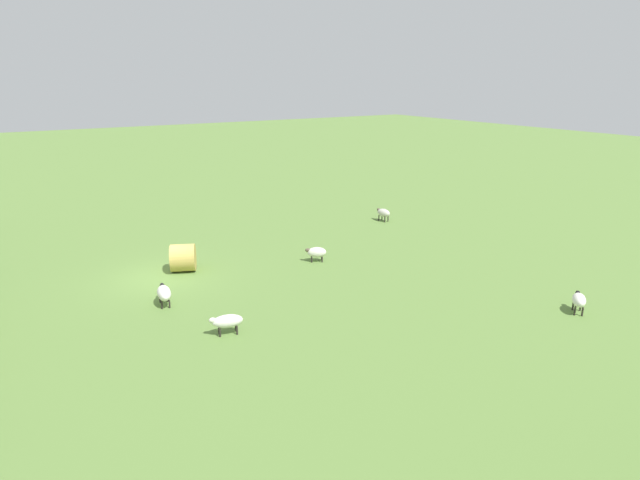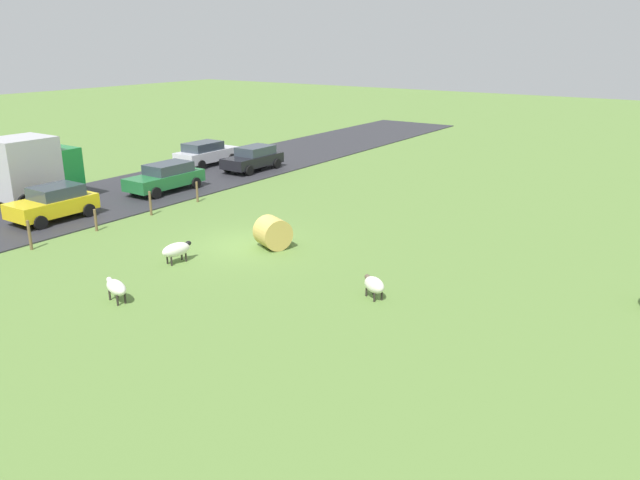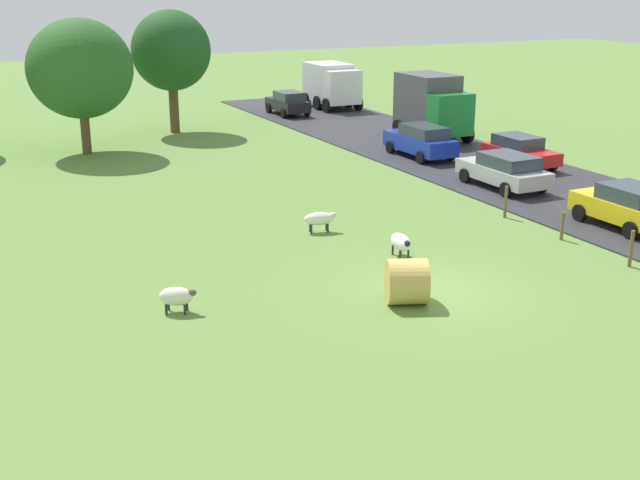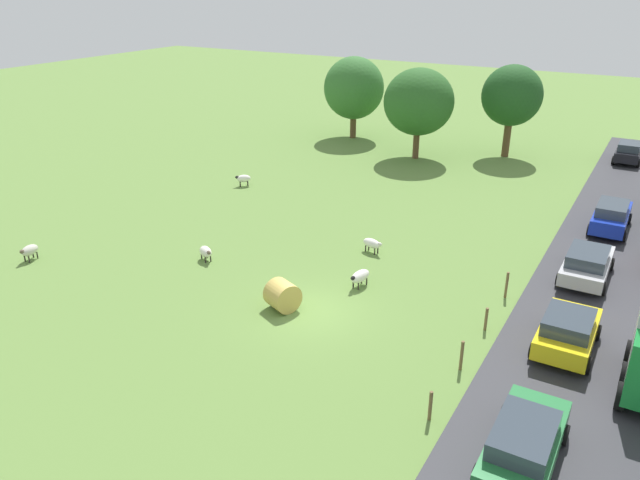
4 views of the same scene
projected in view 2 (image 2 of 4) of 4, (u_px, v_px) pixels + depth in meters
name	position (u px, v px, depth m)	size (l,w,h in m)	color
ground_plane	(245.00, 245.00, 26.22)	(160.00, 160.00, 0.00)	olive
road_strip	(79.00, 205.00, 32.39)	(8.00, 80.00, 0.06)	#2D2D33
sheep_0	(374.00, 285.00, 20.70)	(1.09, 0.91, 0.74)	silver
sheep_1	(116.00, 287.00, 20.41)	(1.25, 0.73, 0.75)	white
sheep_2	(176.00, 250.00, 23.97)	(0.73, 1.34, 0.80)	white
hay_bale_0	(273.00, 233.00, 25.64)	(1.31, 1.31, 1.13)	tan
fence_post_0	(197.00, 192.00, 32.91)	(0.12, 0.12, 1.10)	brown
fence_post_1	(150.00, 203.00, 30.40)	(0.12, 0.12, 1.21)	brown
fence_post_2	(96.00, 220.00, 27.94)	(0.12, 0.12, 1.01)	brown
fence_post_3	(30.00, 235.00, 25.42)	(0.12, 0.12, 1.25)	brown
truck_0	(32.00, 169.00, 31.99)	(2.90, 4.08, 3.52)	#197F33
car_2	(166.00, 177.00, 34.94)	(2.05, 4.58, 1.57)	#237238
car_5	(53.00, 202.00, 29.45)	(2.15, 3.93, 1.60)	yellow
car_6	(206.00, 153.00, 42.14)	(2.06, 4.57, 1.60)	silver
car_8	(253.00, 158.00, 40.53)	(2.07, 4.34, 1.54)	black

